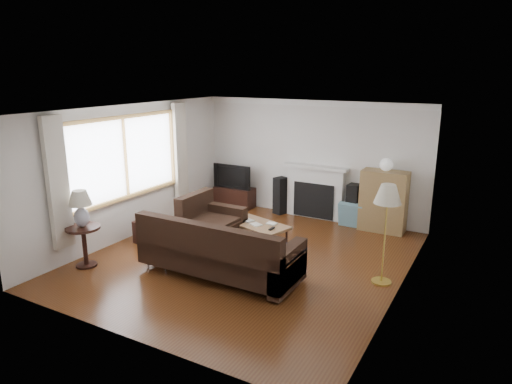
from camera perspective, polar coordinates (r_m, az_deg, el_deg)
The scene contains 17 objects.
room at distance 7.43m, azimuth -1.12°, elevation 0.59°, with size 5.10×5.60×2.54m.
window at distance 8.69m, azimuth -15.97°, elevation 4.16°, with size 0.12×2.74×1.54m, color brown.
curtain_near at distance 7.71m, azimuth -23.56°, elevation 1.00°, with size 0.10×0.35×2.10m, color beige.
curtain_far at distance 9.80m, azimuth -9.45°, elevation 4.83°, with size 0.10×0.35×2.10m, color beige.
fireplace at distance 9.84m, azimuth 7.40°, elevation 0.03°, with size 1.40×0.26×1.15m, color white.
tv_stand at distance 10.66m, azimuth -2.68°, elevation -0.61°, with size 0.93×0.42×0.46m, color black.
television at distance 10.53m, azimuth -2.71°, elevation 2.05°, with size 0.96×0.13×0.55m, color black.
speaker_left at distance 10.11m, azimuth 3.08°, elevation -0.44°, with size 0.23×0.27×0.82m, color black.
speaker_right at distance 9.53m, azimuth 12.05°, elevation -1.58°, with size 0.24×0.29×0.86m, color black.
bookshelf at distance 9.29m, azimuth 15.65°, elevation -1.12°, with size 0.88×0.42×1.21m, color olive.
globe_lamp at distance 9.12m, azimuth 15.97°, elevation 3.30°, with size 0.25×0.25×0.25m, color white.
sectional_sofa at distance 7.10m, azimuth -4.55°, elevation -7.03°, with size 2.73×1.99×0.88m, color black.
coffee_table at distance 8.28m, azimuth 0.27°, elevation -5.37°, with size 1.10×0.60×0.43m, color olive.
footstool at distance 8.68m, azimuth -12.93°, elevation -4.83°, with size 0.49×0.49×0.42m, color black.
floor_lamp at distance 6.97m, azimuth 15.80°, elevation -5.18°, with size 0.39×0.39×1.53m, color gold.
side_table at distance 7.93m, azimuth -20.62°, elevation -6.39°, with size 0.54×0.54×0.68m, color black.
table_lamp at distance 7.73m, azimuth -21.05°, elevation -2.00°, with size 0.36×0.36×0.59m, color silver.
Camera 1 is at (3.62, -6.22, 3.11)m, focal length 32.00 mm.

